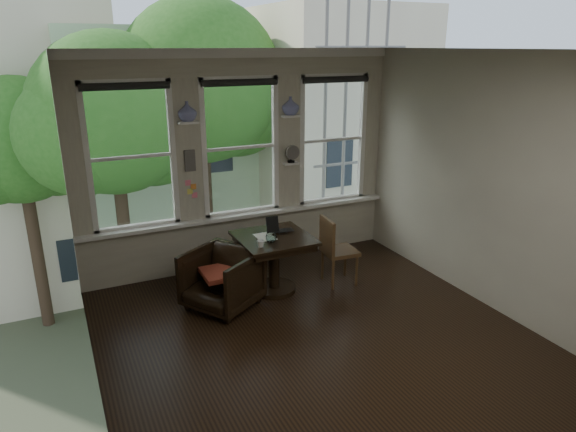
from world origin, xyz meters
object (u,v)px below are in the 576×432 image
armchair_left (222,280)px  side_chair_right (340,251)px  mug (261,244)px  laptop (282,232)px  table (274,264)px

armchair_left → side_chair_right: bearing=56.6°
side_chair_right → mug: side_chair_right is taller
side_chair_right → mug: (-1.16, -0.10, 0.33)m
armchair_left → laptop: size_ratio=2.36×
table → laptop: bearing=22.9°
table → laptop: size_ratio=2.67×
laptop → table: bearing=-148.2°
side_chair_right → table: bearing=85.9°
table → armchair_left: bearing=-170.1°
armchair_left → mug: mug is taller
laptop → mug: bearing=-134.4°
armchair_left → side_chair_right: size_ratio=0.87×
table → armchair_left: size_ratio=1.13×
side_chair_right → mug: 1.22m
table → side_chair_right: 0.90m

